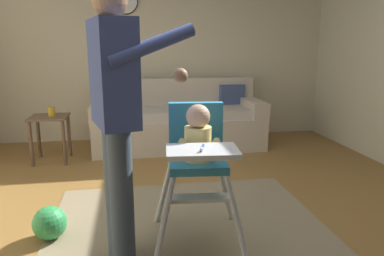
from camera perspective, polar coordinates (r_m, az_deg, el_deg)
The scene contains 10 objects.
ground at distance 2.71m, azimuth -0.67°, elevation -16.58°, with size 6.33×6.99×0.10m, color olive.
wall_far at distance 5.07m, azimuth -5.62°, elevation 13.70°, with size 5.53×0.06×2.71m, color beige.
area_rug at distance 2.46m, azimuth 0.49°, elevation -18.52°, with size 1.98×2.25×0.01m, color #89795C.
couch at distance 4.67m, azimuth -2.16°, elevation 1.14°, with size 2.13×0.86×0.86m.
high_chair at distance 2.30m, azimuth 0.89°, elevation -3.20°, with size 0.66×0.77×0.94m.
adult_standing at distance 2.08m, azimuth -11.91°, elevation 2.29°, with size 0.60×0.49×1.61m.
toy_ball at distance 2.70m, azimuth -21.58°, elevation -13.80°, with size 0.23×0.23×0.23m, color green.
side_table at distance 4.33m, azimuth -21.56°, elevation -0.06°, with size 0.40×0.40×0.52m.
sippy_cup at distance 4.28m, azimuth -21.33°, elevation 2.43°, with size 0.07×0.07×0.10m, color gold.
wall_clock at distance 5.04m, azimuth -10.57°, elevation 19.14°, with size 0.34×0.04×0.34m.
Camera 1 is at (-0.36, -2.33, 1.29)m, focal length 33.72 mm.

